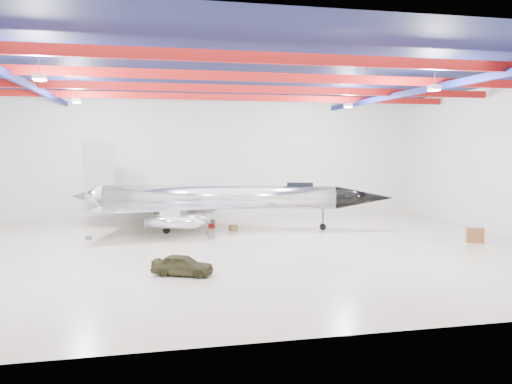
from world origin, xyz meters
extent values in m
plane|color=beige|center=(0.00, 0.00, 0.00)|extent=(40.00, 40.00, 0.00)
plane|color=silver|center=(0.00, 15.00, 5.50)|extent=(40.00, 0.00, 40.00)
plane|color=#0A0F38|center=(0.00, 0.00, 11.00)|extent=(40.00, 40.00, 0.00)
cube|color=maroon|center=(0.00, -9.00, 10.40)|extent=(39.50, 0.25, 0.50)
cube|color=maroon|center=(0.00, -3.00, 10.40)|extent=(39.50, 0.25, 0.50)
cube|color=maroon|center=(0.00, 3.00, 10.40)|extent=(39.50, 0.25, 0.50)
cube|color=maroon|center=(0.00, 9.00, 10.40)|extent=(39.50, 0.25, 0.50)
cube|color=#0E1554|center=(-12.00, 0.00, 10.10)|extent=(0.25, 29.50, 0.40)
cube|color=#0E1554|center=(12.00, 0.00, 10.10)|extent=(0.25, 29.50, 0.40)
cube|color=silver|center=(-10.00, -6.00, 9.70)|extent=(0.55, 0.55, 0.25)
cube|color=silver|center=(10.00, -6.00, 9.70)|extent=(0.55, 0.55, 0.25)
cube|color=silver|center=(-10.00, 6.00, 9.70)|extent=(0.55, 0.55, 0.25)
cube|color=silver|center=(10.00, 6.00, 9.70)|extent=(0.55, 0.55, 0.25)
cylinder|color=silver|center=(0.10, 8.00, 2.55)|extent=(18.04, 6.47, 1.82)
cone|color=black|center=(11.08, 5.05, 2.55)|extent=(4.86, 2.93, 1.82)
cone|color=silver|center=(-10.00, 10.71, 2.55)|extent=(3.11, 2.46, 1.82)
cube|color=silver|center=(-9.12, 10.47, 4.91)|extent=(2.49, 0.76, 4.09)
cube|color=black|center=(6.25, 6.35, 3.50)|extent=(2.12, 1.22, 0.45)
cylinder|color=silver|center=(-3.83, 3.87, 1.27)|extent=(3.55, 1.69, 0.82)
cylinder|color=silver|center=(-3.24, 6.07, 1.27)|extent=(3.55, 1.69, 0.82)
cylinder|color=silver|center=(-1.82, 11.34, 1.27)|extent=(3.55, 1.69, 0.82)
cylinder|color=silver|center=(-1.24, 13.54, 1.27)|extent=(3.55, 1.69, 0.82)
cylinder|color=#59595B|center=(8.01, 5.88, 0.82)|extent=(0.16, 0.16, 1.64)
cylinder|color=black|center=(8.01, 5.88, 0.25)|extent=(0.54, 0.33, 0.51)
cylinder|color=#59595B|center=(-4.00, 6.74, 0.82)|extent=(0.16, 0.16, 1.64)
cylinder|color=black|center=(-4.00, 6.74, 0.25)|extent=(0.54, 0.33, 0.51)
cylinder|color=#59595B|center=(-2.82, 11.14, 0.82)|extent=(0.16, 0.16, 1.64)
cylinder|color=black|center=(-2.82, 11.14, 0.25)|extent=(0.54, 0.33, 0.51)
imported|color=#333119|center=(-3.61, -5.65, 0.53)|extent=(3.38, 2.36, 1.07)
cube|color=brown|center=(16.41, -1.11, 0.50)|extent=(1.21, 0.93, 1.00)
cube|color=#A31016|center=(-0.39, 8.71, 0.17)|extent=(0.52, 0.43, 0.34)
cylinder|color=#59595B|center=(-0.96, 3.92, 0.23)|extent=(0.59, 0.59, 0.46)
cube|color=olive|center=(1.12, 7.04, 0.20)|extent=(0.67, 0.58, 0.41)
cube|color=#59595B|center=(-9.41, 5.41, 0.14)|extent=(0.41, 0.34, 0.28)
cube|color=olive|center=(-0.85, 5.53, 0.18)|extent=(0.58, 0.49, 0.36)
cylinder|color=#59595B|center=(-0.01, 10.73, 0.18)|extent=(0.42, 0.42, 0.36)
camera|label=1|loc=(-5.14, -30.72, 6.56)|focal=35.00mm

